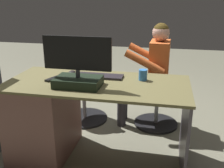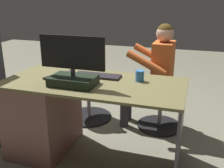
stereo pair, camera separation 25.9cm
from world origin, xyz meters
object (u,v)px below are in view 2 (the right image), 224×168
Objects in this scene: teddy_bear at (88,71)px; visitor_chair at (160,105)px; office_chair_teddy at (89,99)px; tv_remote at (51,77)px; keyboard at (97,76)px; computer_mouse at (72,71)px; desk at (53,112)px; person at (154,70)px; cup at (140,76)px; monitor at (73,70)px.

visitor_chair is at bearing -178.55° from teddy_bear.
tv_remote is at bearing 87.39° from office_chair_teddy.
keyboard is 0.94m from visitor_chair.
computer_mouse is 0.64× the size of tv_remote.
person is at bearing -137.04° from desk.
cup is at bearing 178.74° from keyboard.
person reaches higher than teddy_bear.
computer_mouse is (-0.13, -0.18, 0.36)m from desk.
computer_mouse reaches higher than office_chair_teddy.
monitor is 1.10× the size of visitor_chair.
office_chair_teddy is at bearing 2.25° from visitor_chair.
office_chair_teddy is (-0.03, -0.75, -0.50)m from tv_remote.
person is (-0.03, -0.63, -0.11)m from cup.
desk is 1.16m from person.
cup is 0.79m from tv_remote.
tv_remote is at bearing 87.43° from teddy_bear.
visitor_chair is (-0.89, -0.78, -0.48)m from tv_remote.
keyboard is (-0.11, -0.27, -0.11)m from monitor.
monitor reaches higher than cup.
monitor is 1.59× the size of teddy_bear.
teddy_bear reaches higher than tv_remote.
desk is at bearing 9.87° from cup.
person reaches higher than office_chair_teddy.
monitor is 5.84× the size of cup.
teddy_bear is (0.35, -0.60, -0.15)m from keyboard.
computer_mouse reaches higher than tv_remote.
teddy_bear is at bearing -60.02° from keyboard.
teddy_bear is at bearing -90.00° from office_chair_teddy.
keyboard reaches higher than visitor_chair.
person is at bearing 2.25° from visitor_chair.
cup is at bearing 176.69° from computer_mouse.
office_chair_teddy is 0.35m from teddy_bear.
tv_remote reaches higher than visitor_chair.
visitor_chair is (-0.91, -0.77, -0.13)m from desk.
computer_mouse is 0.91m from person.
teddy_bear is at bearing 1.36° from person.
monitor is 1.05m from person.
desk is 0.89m from cup.
tv_remote is 0.13× the size of person.
person reaches higher than cup.
cup is at bearing 87.25° from person.
visitor_chair is (-0.61, -0.89, -0.60)m from monitor.
desk is 1.33× the size of person.
keyboard is 2.80× the size of tv_remote.
computer_mouse is at bearing -126.63° from desk.
tv_remote is 0.30× the size of visitor_chair.
visitor_chair is at bearing -177.75° from person.
cup is at bearing -151.98° from monitor.
cup reaches higher than computer_mouse.
monitor is 5.73× the size of computer_mouse.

